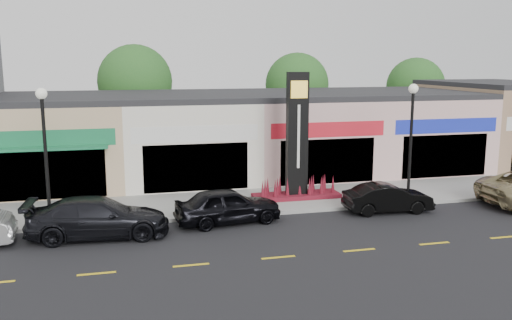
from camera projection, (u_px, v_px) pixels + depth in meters
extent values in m
plane|color=black|center=(257.00, 231.00, 21.43)|extent=(120.00, 120.00, 0.00)
cube|color=gray|center=(235.00, 202.00, 25.57)|extent=(52.00, 4.30, 0.15)
cube|color=gray|center=(245.00, 215.00, 23.42)|extent=(52.00, 0.20, 0.15)
cube|color=tan|center=(58.00, 142.00, 30.00)|extent=(7.00, 10.00, 4.50)
cube|color=#262628|center=(55.00, 98.00, 29.56)|extent=(7.00, 10.00, 0.30)
cube|color=black|center=(48.00, 174.00, 25.42)|extent=(5.25, 0.10, 2.40)
cube|color=#186E42|center=(46.00, 139.00, 25.12)|extent=(6.30, 0.12, 0.80)
cube|color=#186E42|center=(45.00, 149.00, 24.76)|extent=(5.60, 0.90, 0.12)
cube|color=silver|center=(185.00, 137.00, 31.65)|extent=(7.00, 10.00, 4.50)
cube|color=#262628|center=(184.00, 96.00, 31.22)|extent=(7.00, 10.00, 0.30)
cube|color=black|center=(196.00, 167.00, 27.08)|extent=(5.25, 0.10, 2.40)
cube|color=silver|center=(196.00, 134.00, 26.77)|extent=(6.30, 0.12, 0.80)
cube|color=#D6A9A3|center=(298.00, 134.00, 33.31)|extent=(7.00, 10.00, 4.50)
cube|color=#262628|center=(299.00, 94.00, 32.88)|extent=(7.00, 10.00, 0.30)
cube|color=black|center=(328.00, 161.00, 28.74)|extent=(5.25, 0.10, 2.40)
cube|color=red|center=(328.00, 130.00, 28.43)|extent=(6.30, 0.12, 0.80)
cube|color=#D6A9A3|center=(401.00, 130.00, 34.97)|extent=(7.00, 10.00, 4.50)
cube|color=#262628|center=(403.00, 93.00, 34.54)|extent=(7.00, 10.00, 0.30)
cube|color=black|center=(444.00, 156.00, 30.39)|extent=(5.25, 0.10, 2.40)
cube|color=#1B2BBE|center=(446.00, 126.00, 30.09)|extent=(6.30, 0.12, 0.80)
cube|color=#8B7351|center=(495.00, 123.00, 36.58)|extent=(7.00, 10.00, 5.00)
cube|color=#262628|center=(499.00, 84.00, 36.10)|extent=(7.00, 10.00, 0.30)
cylinder|color=#382619|center=(137.00, 133.00, 38.82)|extent=(0.36, 0.36, 3.15)
sphere|color=#184E1C|center=(135.00, 81.00, 38.16)|extent=(5.20, 5.20, 5.20)
cylinder|color=#382619|center=(296.00, 129.00, 41.68)|extent=(0.36, 0.36, 2.97)
sphere|color=#184E1C|center=(297.00, 85.00, 41.07)|extent=(4.80, 4.80, 4.80)
cylinder|color=#382619|center=(413.00, 127.00, 44.06)|extent=(0.36, 0.36, 2.80)
sphere|color=#184E1C|center=(415.00, 86.00, 43.48)|extent=(4.60, 4.60, 4.60)
cylinder|color=black|center=(50.00, 220.00, 21.87)|extent=(0.32, 0.32, 0.30)
cylinder|color=black|center=(46.00, 160.00, 21.42)|extent=(0.14, 0.14, 5.00)
sphere|color=silver|center=(41.00, 94.00, 20.95)|extent=(0.44, 0.44, 0.44)
cylinder|color=black|center=(408.00, 197.00, 25.66)|extent=(0.32, 0.32, 0.30)
cylinder|color=black|center=(411.00, 145.00, 25.21)|extent=(0.14, 0.14, 5.00)
sphere|color=silver|center=(413.00, 89.00, 24.74)|extent=(0.44, 0.44, 0.44)
cube|color=#520E1B|center=(296.00, 196.00, 26.11)|extent=(4.20, 1.30, 0.20)
cube|color=black|center=(297.00, 136.00, 25.59)|extent=(1.00, 0.40, 6.00)
cube|color=yellow|center=(299.00, 89.00, 24.98)|extent=(0.80, 0.05, 0.80)
cube|color=silver|center=(299.00, 137.00, 25.38)|extent=(0.12, 0.04, 3.00)
imported|color=black|center=(98.00, 218.00, 20.60)|extent=(2.46, 5.42, 1.54)
imported|color=black|center=(228.00, 206.00, 22.41)|extent=(2.35, 4.58, 1.49)
imported|color=black|center=(388.00, 198.00, 24.04)|extent=(1.56, 3.97, 1.29)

